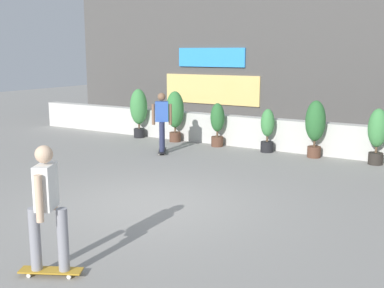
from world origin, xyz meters
The scene contains 11 objects.
ground_plane centered at (0.00, 0.00, 0.00)m, with size 48.00×48.00×0.00m, color gray.
planter_wall centered at (0.00, 6.00, 0.45)m, with size 18.00×0.40×0.90m, color beige.
building_backdrop centered at (-0.01, 10.00, 3.25)m, with size 20.00×2.08×6.50m.
potted_plant_0 centered at (-4.49, 5.55, 0.95)m, with size 0.57×0.57×1.61m.
potted_plant_1 centered at (-3.06, 5.55, 0.94)m, with size 0.56×0.56×1.60m.
potted_plant_2 centered at (-1.55, 5.55, 0.73)m, with size 0.42×0.42×1.31m.
potted_plant_3 centered at (0.05, 5.55, 0.67)m, with size 0.38×0.38×1.23m.
potted_plant_4 centered at (1.41, 5.55, 0.90)m, with size 0.53×0.53×1.54m.
potted_plant_5 centered at (2.99, 5.55, 0.82)m, with size 0.48×0.48×1.43m.
skater_foreground centered at (-2.43, 3.91, 0.94)m, with size 0.59×0.78×1.70m.
skater_far_right centered at (0.61, -3.01, 0.94)m, with size 0.80×0.54×1.70m.
Camera 1 is at (5.07, -6.93, 2.81)m, focal length 44.54 mm.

